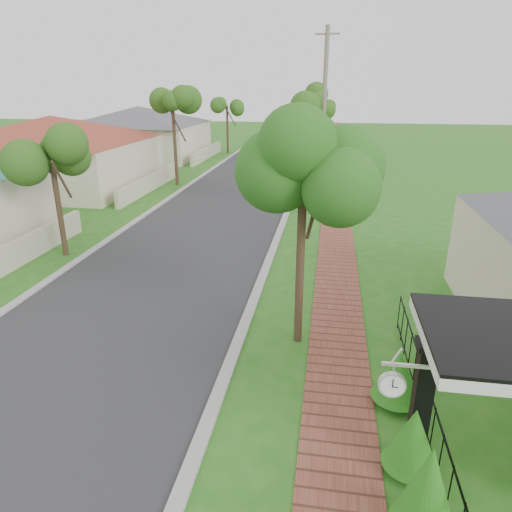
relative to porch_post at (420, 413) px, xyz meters
The scene contains 16 objects.
ground 4.79m from the porch_post, 167.60° to the left, with size 160.00×160.00×0.00m, color #236818.
road 22.34m from the porch_post, 109.77° to the left, with size 7.00×120.00×0.02m, color #28282B.
kerb_right 21.39m from the porch_post, 100.52° to the left, with size 0.30×120.00×0.10m, color #9E9E99.
kerb_left 23.83m from the porch_post, 118.07° to the left, with size 0.30×120.00×0.10m, color #9E9E99.
sidewalk 21.07m from the porch_post, 93.54° to the left, with size 1.50×120.00×0.03m, color #93523B.
porch_post is the anchor object (origin of this frame).
picket_fence 1.21m from the porch_post, 70.71° to the left, with size 0.03×8.02×1.00m.
street_trees 29.02m from the porch_post, 104.93° to the left, with size 10.70×37.65×5.89m.
hedge_row 0.79m from the porch_post, 98.38° to the right, with size 0.93×5.22×1.98m.
far_house_red 28.70m from the porch_post, 132.91° to the left, with size 15.56×15.56×4.60m.
far_house_grey 40.09m from the porch_post, 119.15° to the left, with size 15.56×15.56×4.60m.
parked_car_red 29.38m from the porch_post, 100.89° to the left, with size 1.49×3.70×1.26m, color #5E1E0E.
parked_car_white 37.49m from the porch_post, 98.51° to the left, with size 1.54×4.42×1.46m, color silver.
near_tree 5.81m from the porch_post, 121.01° to the left, with size 2.29×2.29×5.88m.
utility_pole 18.59m from the porch_post, 97.08° to the left, with size 1.20×0.24×9.14m.
station_clock 1.09m from the porch_post, 145.27° to the right, with size 0.76×0.13×0.62m.
Camera 1 is at (2.80, -7.74, 6.38)m, focal length 32.00 mm.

